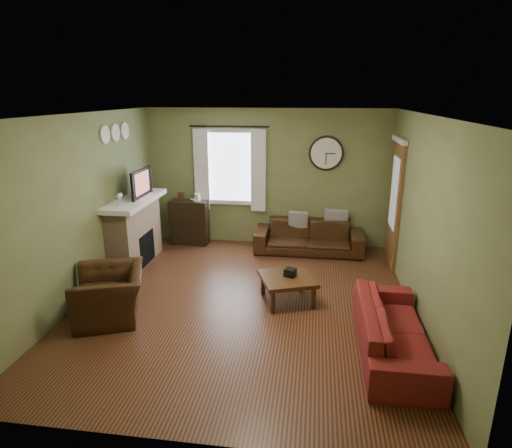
# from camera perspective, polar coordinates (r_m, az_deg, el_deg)

# --- Properties ---
(floor) EXTENTS (4.60, 5.20, 0.00)m
(floor) POSITION_cam_1_polar(r_m,az_deg,el_deg) (6.20, -1.45, -10.37)
(floor) COLOR #4F2B19
(floor) RESTS_ON ground
(ceiling) EXTENTS (4.60, 5.20, 0.00)m
(ceiling) POSITION_cam_1_polar(r_m,az_deg,el_deg) (5.51, -1.66, 14.40)
(ceiling) COLOR white
(ceiling) RESTS_ON ground
(wall_left) EXTENTS (0.00, 5.20, 2.60)m
(wall_left) POSITION_cam_1_polar(r_m,az_deg,el_deg) (6.50, -21.99, 1.95)
(wall_left) COLOR olive
(wall_left) RESTS_ON ground
(wall_right) EXTENTS (0.00, 5.20, 2.60)m
(wall_right) POSITION_cam_1_polar(r_m,az_deg,el_deg) (5.81, 21.42, 0.33)
(wall_right) COLOR olive
(wall_right) RESTS_ON ground
(wall_back) EXTENTS (4.60, 0.00, 2.60)m
(wall_back) POSITION_cam_1_polar(r_m,az_deg,el_deg) (8.23, 1.45, 6.14)
(wall_back) COLOR olive
(wall_back) RESTS_ON ground
(wall_front) EXTENTS (4.60, 0.00, 2.60)m
(wall_front) POSITION_cam_1_polar(r_m,az_deg,el_deg) (3.35, -9.03, -10.75)
(wall_front) COLOR olive
(wall_front) RESTS_ON ground
(fireplace) EXTENTS (0.40, 1.40, 1.10)m
(fireplace) POSITION_cam_1_polar(r_m,az_deg,el_deg) (7.60, -15.85, -1.29)
(fireplace) COLOR tan
(fireplace) RESTS_ON floor
(firebox) EXTENTS (0.04, 0.60, 0.55)m
(firebox) POSITION_cam_1_polar(r_m,az_deg,el_deg) (7.60, -14.39, -3.15)
(firebox) COLOR black
(firebox) RESTS_ON fireplace
(mantel) EXTENTS (0.58, 1.60, 0.08)m
(mantel) POSITION_cam_1_polar(r_m,az_deg,el_deg) (7.43, -16.00, 3.02)
(mantel) COLOR white
(mantel) RESTS_ON fireplace
(tv) EXTENTS (0.08, 0.60, 0.35)m
(tv) POSITION_cam_1_polar(r_m,az_deg,el_deg) (7.51, -15.54, 4.88)
(tv) COLOR black
(tv) RESTS_ON mantel
(tv_screen) EXTENTS (0.02, 0.62, 0.36)m
(tv_screen) POSITION_cam_1_polar(r_m,az_deg,el_deg) (7.46, -15.01, 5.30)
(tv_screen) COLOR #994C3F
(tv_screen) RESTS_ON mantel
(medallion_left) EXTENTS (0.28, 0.28, 0.03)m
(medallion_left) POSITION_cam_1_polar(r_m,az_deg,el_deg) (7.03, -19.49, 11.16)
(medallion_left) COLOR white
(medallion_left) RESTS_ON wall_left
(medallion_mid) EXTENTS (0.28, 0.28, 0.03)m
(medallion_mid) POSITION_cam_1_polar(r_m,az_deg,el_deg) (7.34, -18.25, 11.49)
(medallion_mid) COLOR white
(medallion_mid) RESTS_ON wall_left
(medallion_right) EXTENTS (0.28, 0.28, 0.03)m
(medallion_right) POSITION_cam_1_polar(r_m,az_deg,el_deg) (7.66, -17.10, 11.78)
(medallion_right) COLOR white
(medallion_right) RESTS_ON wall_left
(window_pane) EXTENTS (1.00, 0.02, 1.30)m
(window_pane) POSITION_cam_1_polar(r_m,az_deg,el_deg) (8.28, -3.41, 7.59)
(window_pane) COLOR silver
(window_pane) RESTS_ON wall_back
(curtain_rod) EXTENTS (0.03, 0.03, 1.50)m
(curtain_rod) POSITION_cam_1_polar(r_m,az_deg,el_deg) (8.09, -3.65, 12.86)
(curtain_rod) COLOR black
(curtain_rod) RESTS_ON wall_back
(curtain_left) EXTENTS (0.28, 0.04, 1.55)m
(curtain_left) POSITION_cam_1_polar(r_m,az_deg,el_deg) (8.32, -7.29, 7.18)
(curtain_left) COLOR white
(curtain_left) RESTS_ON wall_back
(curtain_right) EXTENTS (0.28, 0.04, 1.55)m
(curtain_right) POSITION_cam_1_polar(r_m,az_deg,el_deg) (8.10, 0.30, 7.06)
(curtain_right) COLOR white
(curtain_right) RESTS_ON wall_back
(wall_clock) EXTENTS (0.64, 0.06, 0.64)m
(wall_clock) POSITION_cam_1_polar(r_m,az_deg,el_deg) (8.05, 9.34, 9.29)
(wall_clock) COLOR white
(wall_clock) RESTS_ON wall_back
(door) EXTENTS (0.05, 0.90, 2.10)m
(door) POSITION_cam_1_polar(r_m,az_deg,el_deg) (7.62, 17.99, 2.49)
(door) COLOR brown
(door) RESTS_ON floor
(bookshelf) EXTENTS (0.73, 0.31, 0.87)m
(bookshelf) POSITION_cam_1_polar(r_m,az_deg,el_deg) (8.47, -8.88, 0.23)
(bookshelf) COLOR black
(bookshelf) RESTS_ON floor
(book) EXTENTS (0.25, 0.26, 0.02)m
(book) POSITION_cam_1_polar(r_m,az_deg,el_deg) (8.30, -8.51, 3.66)
(book) COLOR #402612
(book) RESTS_ON bookshelf
(sofa_brown) EXTENTS (1.99, 0.78, 0.58)m
(sofa_brown) POSITION_cam_1_polar(r_m,az_deg,el_deg) (8.04, 7.03, -1.69)
(sofa_brown) COLOR black
(sofa_brown) RESTS_ON floor
(pillow_left) EXTENTS (0.37, 0.14, 0.36)m
(pillow_left) POSITION_cam_1_polar(r_m,az_deg,el_deg) (8.11, 5.65, 0.44)
(pillow_left) COLOR gray
(pillow_left) RESTS_ON sofa_brown
(pillow_right) EXTENTS (0.44, 0.17, 0.43)m
(pillow_right) POSITION_cam_1_polar(r_m,az_deg,el_deg) (8.20, 10.60, 0.41)
(pillow_right) COLOR gray
(pillow_right) RESTS_ON sofa_brown
(sofa_red) EXTENTS (0.75, 1.92, 0.56)m
(sofa_red) POSITION_cam_1_polar(r_m,az_deg,el_deg) (5.25, 17.87, -13.21)
(sofa_red) COLOR maroon
(sofa_red) RESTS_ON floor
(armchair) EXTENTS (1.17, 1.24, 0.64)m
(armchair) POSITION_cam_1_polar(r_m,az_deg,el_deg) (6.01, -18.90, -8.84)
(armchair) COLOR black
(armchair) RESTS_ON floor
(coffee_table) EXTENTS (0.92, 0.92, 0.38)m
(coffee_table) POSITION_cam_1_polar(r_m,az_deg,el_deg) (6.15, 4.18, -8.65)
(coffee_table) COLOR #402612
(coffee_table) RESTS_ON floor
(tissue_box) EXTENTS (0.18, 0.18, 0.11)m
(tissue_box) POSITION_cam_1_polar(r_m,az_deg,el_deg) (6.09, 4.57, -6.78)
(tissue_box) COLOR black
(tissue_box) RESTS_ON coffee_table
(wine_glass_a) EXTENTS (0.07, 0.07, 0.20)m
(wine_glass_a) POSITION_cam_1_polar(r_m,az_deg,el_deg) (6.89, -17.79, 3.01)
(wine_glass_a) COLOR white
(wine_glass_a) RESTS_ON mantel
(wine_glass_b) EXTENTS (0.07, 0.07, 0.20)m
(wine_glass_b) POSITION_cam_1_polar(r_m,az_deg,el_deg) (6.94, -17.61, 3.13)
(wine_glass_b) COLOR white
(wine_glass_b) RESTS_ON mantel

